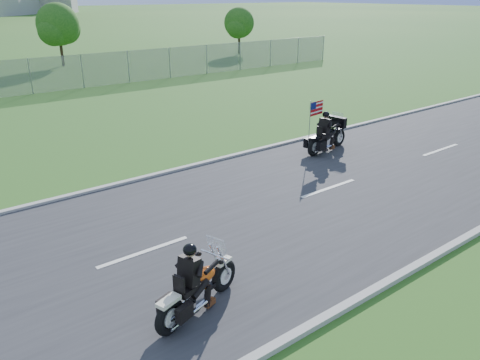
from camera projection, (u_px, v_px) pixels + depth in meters
ground at (218, 228)px, 11.57m from camera, size 420.00×420.00×0.00m
road at (218, 227)px, 11.56m from camera, size 120.00×8.00×0.04m
curb_north at (143, 178)px, 14.54m from camera, size 120.00×0.18×0.12m
curb_south at (344, 308)px, 8.57m from camera, size 120.00×0.18×0.12m
tree_fence_near at (59, 27)px, 36.01m from camera, size 3.52×3.28×4.75m
tree_fence_far at (239, 24)px, 43.67m from camera, size 3.08×2.87×4.20m
motorcycle_lead at (197, 290)px, 8.37m from camera, size 2.13×0.97×1.47m
motorcycle_follow at (327, 138)px, 16.95m from camera, size 2.26×0.86×1.89m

